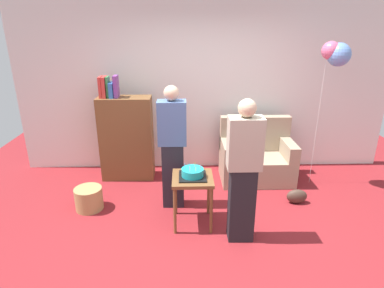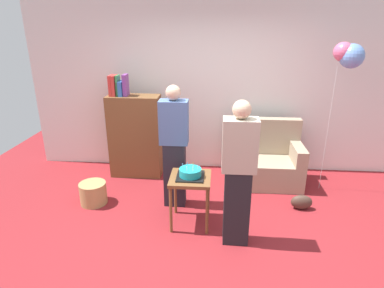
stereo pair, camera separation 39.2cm
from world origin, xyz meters
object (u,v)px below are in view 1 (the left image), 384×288
Objects in this scene: bookshelf at (126,137)px; person_blowing_candles at (173,147)px; handbag at (297,196)px; balloon_bunch at (336,53)px; couch at (256,158)px; birthday_cake at (193,173)px; person_holding_cake at (243,172)px; side_table at (193,184)px; wicker_basket at (89,199)px.

person_blowing_candles is (0.75, -0.88, 0.15)m from bookshelf.
balloon_bunch reaches higher than handbag.
birthday_cake is (-1.03, -1.22, 0.34)m from couch.
birthday_cake is at bearing -41.05° from person_holding_cake.
bookshelf is 0.99× the size of person_holding_cake.
balloon_bunch is at bearing -148.40° from person_holding_cake.
bookshelf is 2.24m from person_holding_cake.
birthday_cake is at bearing -163.26° from handbag.
couch is 0.67× the size of person_blowing_candles.
handbag is at bearing -62.37° from couch.
balloon_bunch reaches higher than birthday_cake.
bookshelf reaches higher than couch.
person_blowing_candles is at bearing -148.84° from couch.
birthday_cake is (-0.00, -0.00, 0.15)m from side_table.
bookshelf is at bearing 159.84° from handbag.
handbag is at bearing 16.74° from side_table.
bookshelf is at bearing 68.91° from wicker_basket.
handbag is (2.44, -0.89, -0.58)m from bookshelf.
side_table is at bearing -163.26° from handbag.
balloon_bunch reaches higher than bookshelf.
person_blowing_candles is (-0.24, 0.45, 0.30)m from side_table.
wicker_basket is at bearing -178.56° from handbag.
couch is 0.52× the size of balloon_bunch.
person_blowing_candles reaches higher than wicker_basket.
person_holding_cake is at bearing -137.45° from balloon_bunch.
wicker_basket is (-0.37, -0.97, -0.53)m from bookshelf.
balloon_bunch reaches higher than person_blowing_candles.
bookshelf is (-2.02, 0.11, 0.34)m from couch.
person_holding_cake is 4.53× the size of wicker_basket.
wicker_basket is at bearing -160.28° from couch.
bookshelf reaches higher than handbag.
bookshelf is at bearing 176.99° from couch.
couch reaches higher than birthday_cake.
person_holding_cake is at bearing -140.72° from handbag.
person_holding_cake is at bearing -108.00° from couch.
side_table reaches higher than handbag.
couch is 2.55m from wicker_basket.
bookshelf is 0.77× the size of balloon_bunch.
couch is 1.64m from birthday_cake.
wicker_basket is (-1.12, -0.09, -0.68)m from person_blowing_candles.
person_blowing_candles reaches higher than handbag.
bookshelf is 1.16m from person_blowing_candles.
birthday_cake is 2.53m from balloon_bunch.
balloon_bunch is (2.94, -0.34, 1.27)m from bookshelf.
couch is 0.92m from handbag.
couch is 0.68× the size of bookshelf.
birthday_cake is 1.51m from wicker_basket.
balloon_bunch reaches higher than wicker_basket.
couch reaches higher than wicker_basket.
handbag is at bearing -132.33° from balloon_bunch.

